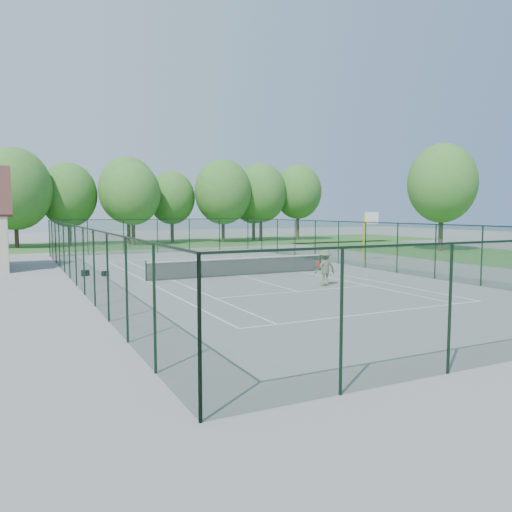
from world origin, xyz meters
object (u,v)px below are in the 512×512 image
object	(u,v)px
tennis_net	(241,266)
sports_bag_a	(85,273)
basketball_goal	(368,226)
tennis_player	(325,268)

from	to	relation	value
tennis_net	sports_bag_a	bearing A→B (deg)	154.51
tennis_net	basketball_goal	world-z (taller)	basketball_goal
basketball_goal	sports_bag_a	xyz separation A→B (m)	(-20.42, -0.04, -2.40)
sports_bag_a	tennis_player	world-z (taller)	tennis_player
tennis_net	sports_bag_a	distance (m)	8.96
tennis_player	tennis_net	bearing A→B (deg)	111.77
basketball_goal	sports_bag_a	bearing A→B (deg)	-179.89
tennis_net	tennis_player	distance (m)	5.82
sports_bag_a	basketball_goal	bearing A→B (deg)	-5.23
sports_bag_a	tennis_net	bearing A→B (deg)	-30.82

